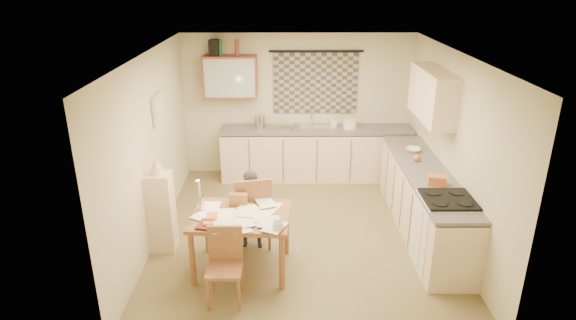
{
  "coord_description": "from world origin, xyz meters",
  "views": [
    {
      "loc": [
        -0.23,
        -6.0,
        3.44
      ],
      "look_at": [
        -0.19,
        0.2,
        1.01
      ],
      "focal_mm": 30.0,
      "sensor_mm": 36.0,
      "label": 1
    }
  ],
  "objects_px": {
    "counter_back": "(316,154)",
    "chair_far": "(252,224)",
    "counter_right": "(423,201)",
    "dining_table": "(242,242)",
    "stove": "(444,234)",
    "person": "(251,209)",
    "shelf_stand": "(161,212)"
  },
  "relations": [
    {
      "from": "stove",
      "to": "chair_far",
      "type": "relative_size",
      "value": 0.93
    },
    {
      "from": "counter_back",
      "to": "chair_far",
      "type": "distance_m",
      "value": 2.51
    },
    {
      "from": "chair_far",
      "to": "stove",
      "type": "bearing_deg",
      "value": 155.21
    },
    {
      "from": "person",
      "to": "shelf_stand",
      "type": "height_order",
      "value": "person"
    },
    {
      "from": "counter_right",
      "to": "stove",
      "type": "xyz_separation_m",
      "value": [
        -0.0,
        -0.93,
        0.03
      ]
    },
    {
      "from": "counter_back",
      "to": "stove",
      "type": "bearing_deg",
      "value": -64.09
    },
    {
      "from": "counter_back",
      "to": "chair_far",
      "type": "xyz_separation_m",
      "value": [
        -0.98,
        -2.3,
        -0.13
      ]
    },
    {
      "from": "counter_right",
      "to": "dining_table",
      "type": "relative_size",
      "value": 2.42
    },
    {
      "from": "counter_back",
      "to": "dining_table",
      "type": "bearing_deg",
      "value": -110.64
    },
    {
      "from": "shelf_stand",
      "to": "chair_far",
      "type": "bearing_deg",
      "value": 3.81
    },
    {
      "from": "stove",
      "to": "person",
      "type": "bearing_deg",
      "value": 167.75
    },
    {
      "from": "stove",
      "to": "dining_table",
      "type": "distance_m",
      "value": 2.46
    },
    {
      "from": "counter_back",
      "to": "dining_table",
      "type": "xyz_separation_m",
      "value": [
        -1.08,
        -2.86,
        -0.07
      ]
    },
    {
      "from": "counter_back",
      "to": "person",
      "type": "height_order",
      "value": "person"
    },
    {
      "from": "dining_table",
      "to": "shelf_stand",
      "type": "relative_size",
      "value": 1.13
    },
    {
      "from": "counter_back",
      "to": "shelf_stand",
      "type": "height_order",
      "value": "shelf_stand"
    },
    {
      "from": "dining_table",
      "to": "stove",
      "type": "bearing_deg",
      "value": 4.23
    },
    {
      "from": "counter_back",
      "to": "counter_right",
      "type": "xyz_separation_m",
      "value": [
        1.38,
        -1.92,
        -0.0
      ]
    },
    {
      "from": "counter_back",
      "to": "chair_far",
      "type": "height_order",
      "value": "chair_far"
    },
    {
      "from": "dining_table",
      "to": "counter_back",
      "type": "bearing_deg",
      "value": 73.44
    },
    {
      "from": "counter_right",
      "to": "chair_far",
      "type": "height_order",
      "value": "chair_far"
    },
    {
      "from": "counter_right",
      "to": "stove",
      "type": "height_order",
      "value": "stove"
    },
    {
      "from": "dining_table",
      "to": "chair_far",
      "type": "height_order",
      "value": "chair_far"
    },
    {
      "from": "counter_right",
      "to": "stove",
      "type": "distance_m",
      "value": 0.93
    },
    {
      "from": "stove",
      "to": "shelf_stand",
      "type": "height_order",
      "value": "shelf_stand"
    },
    {
      "from": "counter_back",
      "to": "dining_table",
      "type": "height_order",
      "value": "counter_back"
    },
    {
      "from": "stove",
      "to": "person",
      "type": "xyz_separation_m",
      "value": [
        -2.38,
        0.52,
        0.08
      ]
    },
    {
      "from": "stove",
      "to": "person",
      "type": "distance_m",
      "value": 2.44
    },
    {
      "from": "counter_right",
      "to": "shelf_stand",
      "type": "xyz_separation_m",
      "value": [
        -3.54,
        -0.46,
        0.09
      ]
    },
    {
      "from": "counter_right",
      "to": "person",
      "type": "xyz_separation_m",
      "value": [
        -2.38,
        -0.41,
        0.1
      ]
    },
    {
      "from": "counter_back",
      "to": "person",
      "type": "distance_m",
      "value": 2.54
    },
    {
      "from": "stove",
      "to": "counter_right",
      "type": "bearing_deg",
      "value": 90.0
    }
  ]
}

